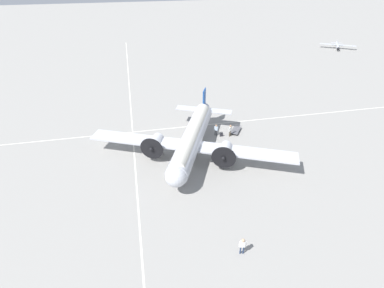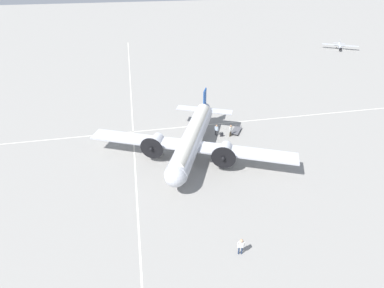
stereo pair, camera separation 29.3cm
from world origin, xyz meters
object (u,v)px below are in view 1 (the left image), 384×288
Objects in this scene: ramp_agent at (230,129)px; suitcase_near_door at (221,135)px; airliner_main at (191,140)px; baggage_cart at (236,130)px; light_aircraft_distant at (338,46)px; crew_foreground at (243,245)px; passenger_boarding at (216,129)px.

ramp_agent is 1.46m from suitcase_near_door.
baggage_cart is at bearing 146.65° from airliner_main.
airliner_main is 64.30m from light_aircraft_distant.
airliner_main is 13.44× the size of crew_foreground.
light_aircraft_distant is (-42.33, -38.33, -0.31)m from ramp_agent.
crew_foreground is at bearing -58.62° from passenger_boarding.
suitcase_near_door is at bearing -47.66° from ramp_agent.
ramp_agent is 1.72m from baggage_cart.
passenger_boarding is 1.12m from suitcase_near_door.
ramp_agent is (-6.23, -3.78, -1.37)m from airliner_main.
suitcase_near_door is at bearing -18.09° from light_aircraft_distant.
light_aircraft_distant is (-41.15, -37.37, 0.49)m from baggage_cart.
passenger_boarding is 3.13m from baggage_cart.
light_aircraft_distant is at bearing -138.77° from suitcase_near_door.
passenger_boarding is 1.95m from ramp_agent.
passenger_boarding is at bearing 159.25° from airliner_main.
suitcase_near_door is 0.06× the size of light_aircraft_distant.
passenger_boarding is at bearing -50.97° from baggage_cart.
light_aircraft_distant is at bearing 154.99° from airliner_main.
ramp_agent is at bearing 169.64° from suitcase_near_door.
light_aircraft_distant reaches higher than suitcase_near_door.
crew_foreground reaches higher than suitcase_near_door.
baggage_cart is 0.31× the size of light_aircraft_distant.
passenger_boarding reaches higher than suitcase_near_door.
light_aircraft_distant reaches higher than crew_foreground.
ramp_agent is 3.56× the size of suitcase_near_door.
crew_foreground is 0.21× the size of light_aircraft_distant.
light_aircraft_distant is (-43.49, -38.12, 0.54)m from suitcase_near_door.
suitcase_near_door is at bearing 8.22° from passenger_boarding.
baggage_cart is at bearing 83.18° from crew_foreground.
airliner_main reaches higher than crew_foreground.
light_aircraft_distant reaches higher than ramp_agent.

